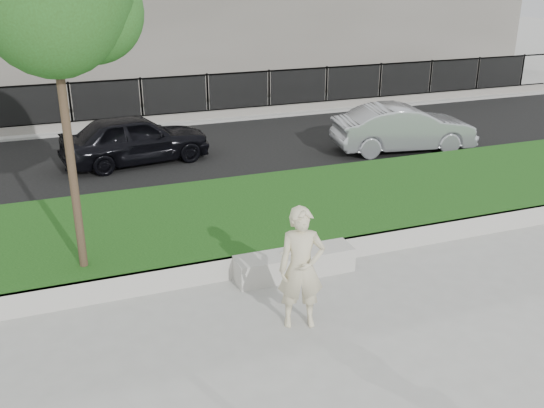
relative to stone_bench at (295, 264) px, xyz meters
name	(u,v)px	position (x,y,z in m)	size (l,w,h in m)	color
ground	(310,298)	(-0.07, -0.80, -0.21)	(90.00, 90.00, 0.00)	gray
grass_bank	(249,218)	(-0.07, 2.20, -0.01)	(34.00, 4.00, 0.40)	black
grass_kerb	(285,259)	(-0.07, 0.24, -0.01)	(34.00, 0.08, 0.40)	#ADABA2
street	(186,153)	(-0.07, 7.70, -0.19)	(34.00, 7.00, 0.04)	black
far_pavement	(156,117)	(-0.07, 12.20, -0.15)	(34.00, 3.00, 0.12)	gray
iron_fence	(161,109)	(-0.07, 11.20, 0.33)	(32.00, 0.30, 1.50)	slate
stone_bench	(295,264)	(0.00, 0.00, 0.00)	(2.06, 0.51, 0.42)	#ADABA2
man	(301,268)	(-0.51, -1.43, 0.71)	(0.67, 0.44, 1.83)	beige
book	(287,253)	(-0.14, 0.02, 0.22)	(0.20, 0.14, 0.02)	beige
car_dark	(135,139)	(-1.50, 7.24, 0.48)	(1.55, 3.85, 1.31)	black
car_silver	(404,128)	(5.71, 5.73, 0.48)	(1.37, 3.94, 1.30)	#9C9FA5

